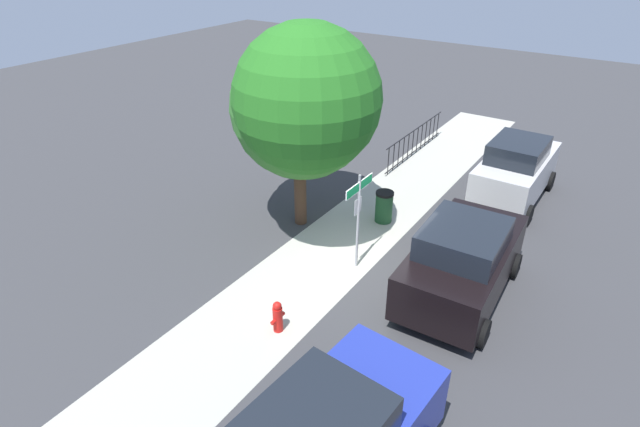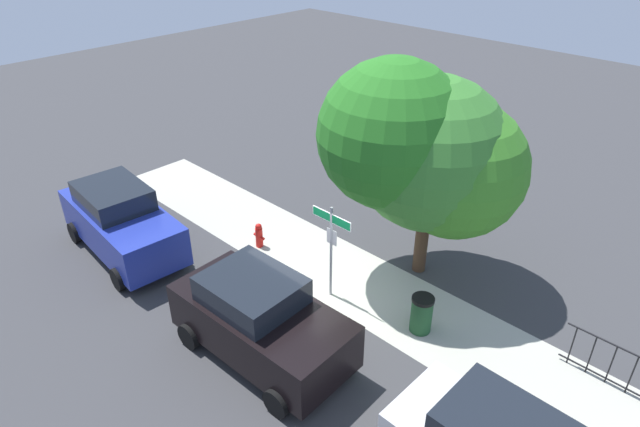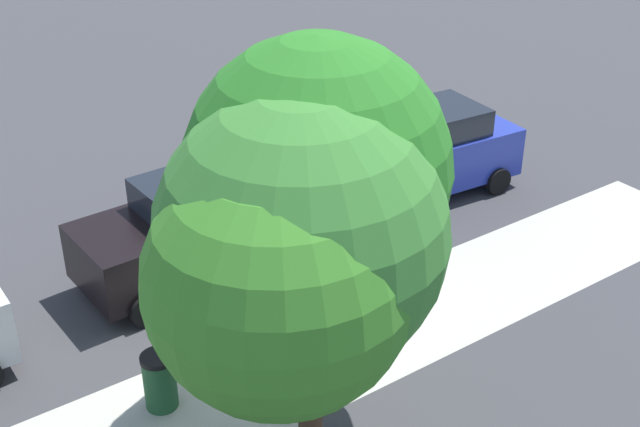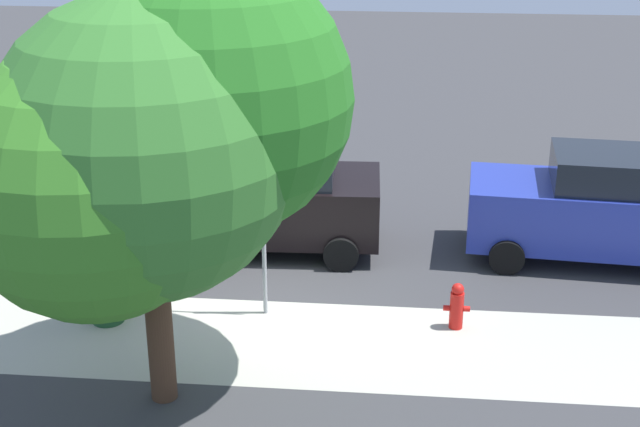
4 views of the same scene
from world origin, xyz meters
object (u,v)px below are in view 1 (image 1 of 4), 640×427
at_px(shade_tree, 305,106).
at_px(car_silver, 516,170).
at_px(car_black, 462,260).
at_px(street_sign, 359,205).
at_px(fire_hydrant, 278,317).
at_px(trash_bin, 384,207).

height_order(shade_tree, car_silver, shade_tree).
height_order(car_black, car_silver, car_silver).
xyz_separation_m(street_sign, car_silver, (6.09, -2.33, -0.78)).
height_order(car_silver, fire_hydrant, car_silver).
xyz_separation_m(car_silver, fire_hydrant, (-9.19, 2.53, -0.66)).
xyz_separation_m(shade_tree, fire_hydrant, (-4.10, -2.11, -3.29)).
height_order(car_black, fire_hydrant, car_black).
height_order(fire_hydrant, trash_bin, trash_bin).
distance_m(car_black, car_silver, 5.79).
bearing_deg(trash_bin, shade_tree, 129.64).
bearing_deg(street_sign, car_silver, -20.91).
relative_size(street_sign, shade_tree, 0.44).
xyz_separation_m(shade_tree, car_silver, (5.09, -4.63, -2.63)).
height_order(street_sign, fire_hydrant, street_sign).
bearing_deg(car_silver, street_sign, 159.63).
distance_m(street_sign, car_black, 2.80).
height_order(street_sign, car_silver, street_sign).
relative_size(car_silver, fire_hydrant, 5.37).
xyz_separation_m(fire_hydrant, trash_bin, (5.60, 0.30, 0.11)).
bearing_deg(street_sign, trash_bin, 11.27).
relative_size(shade_tree, trash_bin, 6.11).
bearing_deg(car_black, trash_bin, 53.16).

